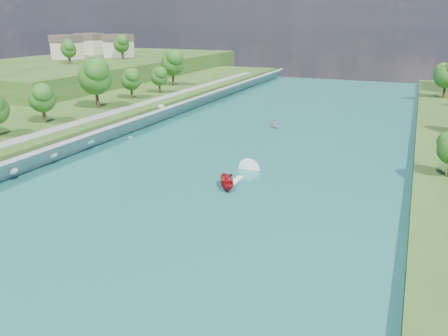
% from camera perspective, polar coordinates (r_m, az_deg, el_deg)
% --- Properties ---
extents(ground, '(260.00, 260.00, 0.00)m').
position_cam_1_polar(ground, '(51.09, -10.03, -7.30)').
color(ground, '#2D5119').
rests_on(ground, ground).
extents(river_water, '(55.00, 240.00, 0.10)m').
position_cam_1_polar(river_water, '(67.27, -0.72, -0.48)').
color(river_water, '#196252').
rests_on(river_water, ground).
extents(ridge_west, '(60.00, 120.00, 9.00)m').
position_cam_1_polar(ridge_west, '(172.57, -16.03, 12.11)').
color(ridge_west, '#2D5119').
rests_on(ridge_west, ground).
extents(riprap_bank, '(4.12, 236.00, 4.08)m').
position_cam_1_polar(riprap_bank, '(80.12, -18.02, 3.06)').
color(riprap_bank, slate).
rests_on(riprap_bank, ground).
extents(riverside_path, '(3.00, 200.00, 0.10)m').
position_cam_1_polar(riverside_path, '(84.48, -21.35, 4.68)').
color(riverside_path, gray).
rests_on(riverside_path, berm_west).
extents(ridge_houses, '(29.50, 29.50, 8.40)m').
position_cam_1_polar(ridge_houses, '(179.66, -16.84, 15.10)').
color(ridge_houses, beige).
rests_on(ridge_houses, ridge_west).
extents(trees_ridge, '(16.10, 39.66, 9.93)m').
position_cam_1_polar(trees_ridge, '(163.84, -15.60, 15.01)').
color(trees_ridge, '#1D4C14').
rests_on(trees_ridge, ridge_west).
extents(motorboat, '(3.73, 19.15, 2.11)m').
position_cam_1_polar(motorboat, '(61.31, 0.81, -1.62)').
color(motorboat, '#AE0D18').
rests_on(motorboat, river_water).
extents(raft, '(3.81, 3.85, 1.69)m').
position_cam_1_polar(raft, '(95.98, 6.63, 5.52)').
color(raft, gray).
rests_on(raft, river_water).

